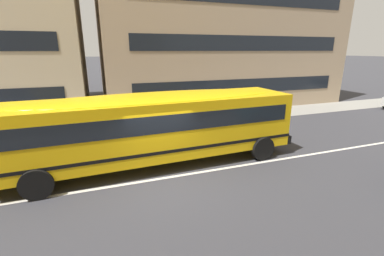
{
  "coord_description": "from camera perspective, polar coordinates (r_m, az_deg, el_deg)",
  "views": [
    {
      "loc": [
        -1.99,
        -8.83,
        4.64
      ],
      "look_at": [
        1.43,
        0.71,
        1.64
      ],
      "focal_mm": 24.71,
      "sensor_mm": 36.0,
      "label": 1
    }
  ],
  "objects": [
    {
      "name": "lane_centreline",
      "position": [
        10.17,
        -6.35,
        -10.73
      ],
      "size": [
        110.0,
        0.16,
        0.01
      ],
      "primitive_type": "cube",
      "color": "silver",
      "rests_on": "ground_plane"
    },
    {
      "name": "school_bus",
      "position": [
        10.81,
        -8.88,
        0.93
      ],
      "size": [
        13.44,
        3.21,
        2.99
      ],
      "rotation": [
        0.0,
        0.0,
        3.18
      ],
      "color": "yellow",
      "rests_on": "ground_plane"
    },
    {
      "name": "ground_plane",
      "position": [
        10.17,
        -6.35,
        -10.75
      ],
      "size": [
        400.0,
        400.0,
        0.0
      ],
      "primitive_type": "plane",
      "color": "#38383D"
    },
    {
      "name": "apartment_block_far_centre",
      "position": [
        27.1,
        4.01,
        20.73
      ],
      "size": [
        20.41,
        13.3,
        13.3
      ],
      "color": "tan",
      "rests_on": "ground_plane"
    },
    {
      "name": "sidewalk_far",
      "position": [
        17.41,
        -12.44,
        0.67
      ],
      "size": [
        120.0,
        3.0,
        0.01
      ],
      "primitive_type": "cube",
      "color": "gray",
      "rests_on": "ground_plane"
    }
  ]
}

